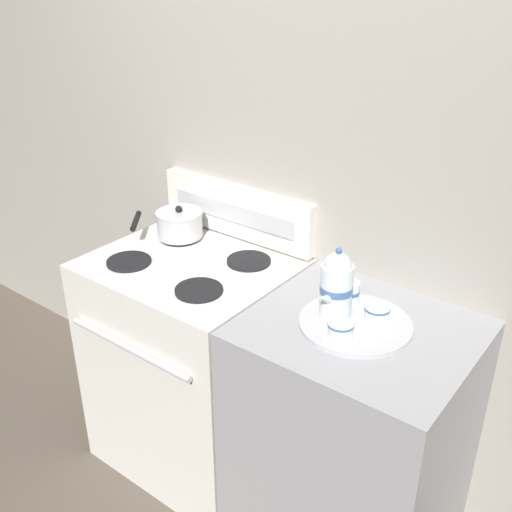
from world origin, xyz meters
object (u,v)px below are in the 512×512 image
creamer_jug (350,292)px  teacup_right (377,314)px  teacup_left (340,330)px  stove (195,364)px  teapot (336,285)px  serving_tray (355,324)px  saucepan (179,224)px

creamer_jug → teacup_right: bearing=-23.5°
teacup_left → teacup_right: (0.04, 0.14, 0.00)m
stove → creamer_jug: creamer_jug is taller
stove → creamer_jug: (0.62, 0.10, 0.51)m
teacup_left → stove: bearing=171.7°
teacup_left → creamer_jug: size_ratio=1.68×
teapot → stove: bearing=179.3°
serving_tray → teapot: bearing=-174.3°
teacup_left → saucepan: bearing=164.9°
stove → teacup_left: 0.87m
serving_tray → teapot: (-0.07, -0.01, 0.11)m
serving_tray → teapot: teapot is taller
stove → teacup_right: teacup_right is taller
teapot → creamer_jug: size_ratio=3.31×
teacup_left → teacup_right: bearing=73.2°
serving_tray → teacup_left: 0.11m
teacup_left → creamer_jug: (-0.08, 0.20, 0.01)m
serving_tray → teacup_right: bearing=40.6°
stove → teacup_right: 0.90m
creamer_jug → teapot: bearing=-86.2°
teacup_right → creamer_jug: bearing=156.5°
teacup_right → saucepan: bearing=174.2°
saucepan → creamer_jug: bearing=-2.7°
teacup_right → creamer_jug: size_ratio=1.68×
saucepan → creamer_jug: (0.80, -0.04, -0.02)m
saucepan → serving_tray: 0.89m
stove → teapot: (0.63, -0.01, 0.58)m
serving_tray → teacup_left: size_ratio=2.96×
saucepan → creamer_jug: saucepan is taller
saucepan → teacup_left: (0.88, -0.24, -0.03)m
teapot → teacup_left: size_ratio=1.97×
stove → serving_tray: (0.70, -0.00, 0.47)m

